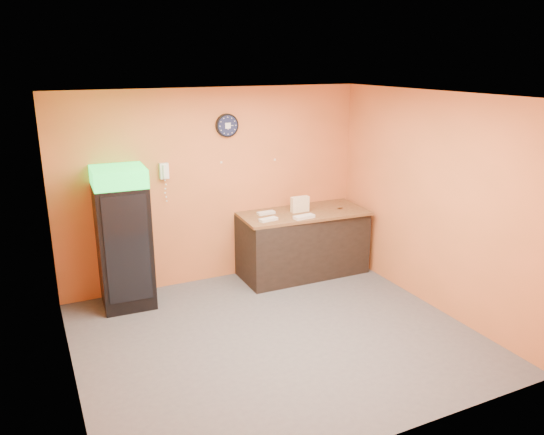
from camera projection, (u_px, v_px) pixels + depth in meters
floor at (276, 336)px, 6.31m from camera, size 4.50×4.50×0.00m
back_wall at (215, 187)px, 7.63m from camera, size 4.50×0.02×2.80m
left_wall at (61, 255)px, 4.97m from camera, size 0.02×4.00×2.80m
right_wall at (433, 202)px, 6.83m from camera, size 0.02×4.00×2.80m
ceiling at (276, 96)px, 5.50m from camera, size 4.50×4.00×0.02m
beverage_cooler at (125, 241)px, 6.85m from camera, size 0.68×0.70×1.87m
prep_counter at (302, 244)px, 8.04m from camera, size 1.90×0.86×0.94m
wall_clock at (227, 125)px, 7.43m from camera, size 0.33×0.06×0.33m
wall_phone at (164, 171)px, 7.19m from camera, size 0.12×0.10×0.22m
butcher_paper at (303, 213)px, 7.90m from camera, size 1.95×1.00×0.04m
sub_roll_stack at (300, 204)px, 7.86m from camera, size 0.27×0.10×0.23m
wrapped_sandwich_left at (268, 219)px, 7.45m from camera, size 0.28×0.15×0.04m
wrapped_sandwich_mid at (304, 217)px, 7.56m from camera, size 0.32×0.15×0.04m
wrapped_sandwich_right at (266, 213)px, 7.76m from camera, size 0.27×0.11×0.04m
kitchen_tool at (298, 207)px, 8.03m from camera, size 0.05×0.05×0.05m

